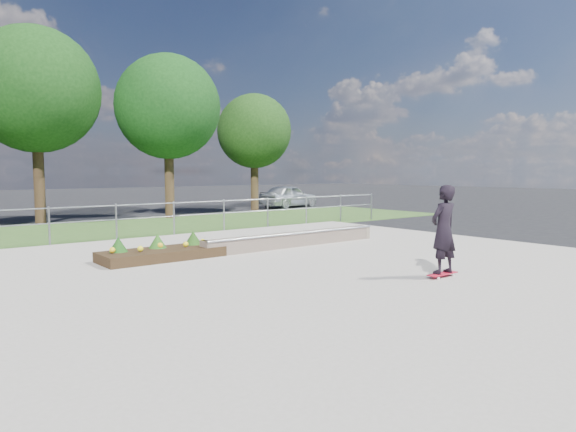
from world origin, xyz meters
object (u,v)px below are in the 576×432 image
object	(u,v)px
planter_bed	(161,252)
grind_ledge	(295,239)
parked_car	(289,196)
skateboarder	(444,230)

from	to	relation	value
planter_bed	grind_ledge	bearing A→B (deg)	-6.06
parked_car	grind_ledge	bearing A→B (deg)	131.81
grind_ledge	parked_car	world-z (taller)	parked_car
planter_bed	parked_car	size ratio (longest dim) A/B	0.73
grind_ledge	parked_car	distance (m)	16.91
grind_ledge	planter_bed	bearing A→B (deg)	173.94
planter_bed	parked_car	distance (m)	19.33
grind_ledge	planter_bed	distance (m)	3.97
planter_bed	skateboarder	distance (m)	6.75
grind_ledge	parked_car	bearing A→B (deg)	51.70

